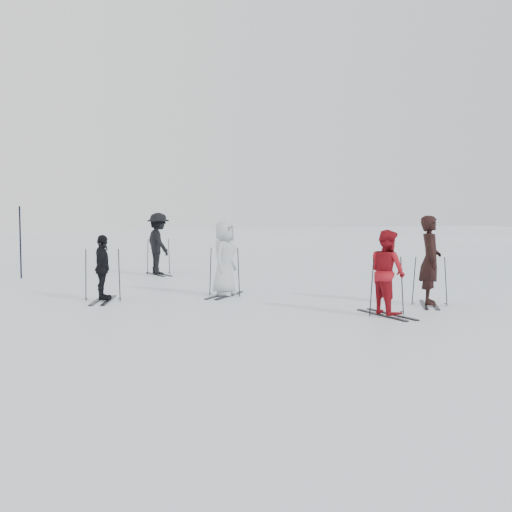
{
  "coord_description": "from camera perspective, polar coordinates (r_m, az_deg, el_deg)",
  "views": [
    {
      "loc": [
        -6.09,
        -13.3,
        2.09
      ],
      "look_at": [
        0.0,
        1.0,
        1.0
      ],
      "focal_mm": 45.0,
      "sensor_mm": 36.0,
      "label": 1
    }
  ],
  "objects": [
    {
      "name": "skier_uphill_far",
      "position": [
        21.32,
        -8.67,
        1.05
      ],
      "size": [
        0.88,
        1.37,
        2.01
      ],
      "primitive_type": "imported",
      "rotation": [
        0.0,
        0.0,
        1.68
      ],
      "color": "black",
      "rests_on": "ground"
    },
    {
      "name": "piste_marker",
      "position": [
        21.21,
        -20.21,
        1.15
      ],
      "size": [
        0.05,
        0.05,
        2.25
      ],
      "primitive_type": "cylinder",
      "rotation": [
        0.0,
        0.0,
        0.12
      ],
      "color": "black",
      "rests_on": "ground"
    },
    {
      "name": "skis_red",
      "position": [
        13.11,
        11.57,
        -2.57
      ],
      "size": [
        1.69,
        0.93,
        1.21
      ],
      "primitive_type": null,
      "rotation": [
        0.0,
        0.0,
        1.6
      ],
      "color": "black",
      "rests_on": "ground"
    },
    {
      "name": "skier_grey",
      "position": [
        15.8,
        -2.83,
        -0.26
      ],
      "size": [
        1.04,
        1.05,
        1.83
      ],
      "primitive_type": "imported",
      "rotation": [
        0.0,
        0.0,
        0.81
      ],
      "color": "#B3B9BE",
      "rests_on": "ground"
    },
    {
      "name": "skis_near_dark",
      "position": [
        14.72,
        15.19,
        -2.1
      ],
      "size": [
        1.73,
        1.52,
        1.12
      ],
      "primitive_type": null,
      "rotation": [
        0.0,
        0.0,
        0.99
      ],
      "color": "black",
      "rests_on": "ground"
    },
    {
      "name": "skis_uphill_far",
      "position": [
        21.35,
        -8.66,
        -0.02
      ],
      "size": [
        1.75,
        1.05,
        1.22
      ],
      "primitive_type": null,
      "rotation": [
        0.0,
        0.0,
        1.68
      ],
      "color": "black",
      "rests_on": "ground"
    },
    {
      "name": "skis_uphill_left",
      "position": [
        15.32,
        -13.48,
        -1.58
      ],
      "size": [
        1.93,
        1.44,
        1.25
      ],
      "primitive_type": null,
      "rotation": [
        0.0,
        0.0,
        1.23
      ],
      "color": "black",
      "rests_on": "ground"
    },
    {
      "name": "skier_uphill_left",
      "position": [
        15.31,
        -13.49,
        -1.1
      ],
      "size": [
        0.65,
        0.96,
        1.51
      ],
      "primitive_type": "imported",
      "rotation": [
        0.0,
        0.0,
        1.23
      ],
      "color": "black",
      "rests_on": "ground"
    },
    {
      "name": "ground",
      "position": [
        14.78,
        1.52,
        -4.12
      ],
      "size": [
        120.0,
        120.0,
        0.0
      ],
      "primitive_type": "plane",
      "color": "silver",
      "rests_on": "ground"
    },
    {
      "name": "skis_grey",
      "position": [
        15.82,
        -2.82,
        -1.34
      ],
      "size": [
        1.84,
        1.81,
        1.23
      ],
      "primitive_type": null,
      "rotation": [
        0.0,
        0.0,
        0.81
      ],
      "color": "black",
      "rests_on": "ground"
    },
    {
      "name": "skier_red",
      "position": [
        13.08,
        11.59,
        -1.53
      ],
      "size": [
        0.67,
        0.84,
        1.69
      ],
      "primitive_type": "imported",
      "rotation": [
        0.0,
        0.0,
        1.6
      ],
      "color": "maroon",
      "rests_on": "ground"
    },
    {
      "name": "skier_near_dark",
      "position": [
        14.68,
        15.22,
        -0.46
      ],
      "size": [
        0.78,
        0.86,
        1.96
      ],
      "primitive_type": "imported",
      "rotation": [
        0.0,
        0.0,
        0.99
      ],
      "color": "black",
      "rests_on": "ground"
    }
  ]
}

